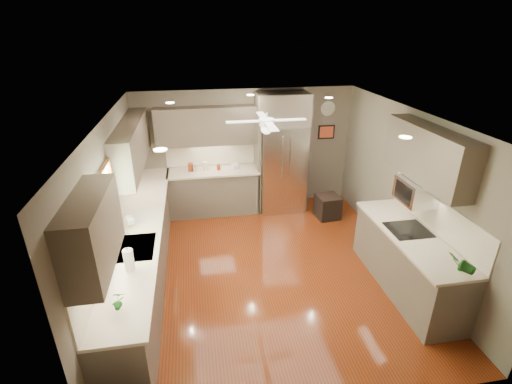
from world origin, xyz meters
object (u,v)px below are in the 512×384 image
object	(u,v)px
microwave	(416,191)
canister_a	(191,167)
paper_towel	(129,260)
bowl	(235,168)
canister_c	(205,166)
potted_plant_right	(461,263)
refrigerator	(282,155)
stool	(328,207)
canister_b	(195,168)
canister_d	(219,167)
soap_bottle	(130,219)
potted_plant_left	(117,300)

from	to	relation	value
microwave	canister_a	bearing A→B (deg)	138.90
canister_a	paper_towel	distance (m)	3.33
bowl	paper_towel	bearing A→B (deg)	-117.44
canister_c	potted_plant_right	distance (m)	4.87
potted_plant_right	refrigerator	bearing A→B (deg)	107.20
canister_c	stool	world-z (taller)	canister_c
canister_b	canister_d	xyz separation A→B (m)	(0.48, -0.00, -0.01)
soap_bottle	potted_plant_left	bearing A→B (deg)	-86.23
canister_c	canister_b	bearing A→B (deg)	-174.92
canister_c	refrigerator	bearing A→B (deg)	-2.03
microwave	canister_d	bearing A→B (deg)	133.82
paper_towel	canister_c	bearing A→B (deg)	71.81
potted_plant_right	paper_towel	bearing A→B (deg)	168.65
canister_c	paper_towel	size ratio (longest dim) A/B	0.61
canister_b	bowl	distance (m)	0.81
canister_d	stool	distance (m)	2.38
potted_plant_left	microwave	xyz separation A→B (m)	(3.97, 1.16, 0.41)
canister_a	paper_towel	size ratio (longest dim) A/B	0.58
potted_plant_right	microwave	distance (m)	1.29
canister_a	refrigerator	distance (m)	1.87
soap_bottle	refrigerator	size ratio (longest dim) A/B	0.08
canister_c	canister_d	bearing A→B (deg)	-4.58
canister_a	canister_b	xyz separation A→B (m)	(0.08, -0.04, -0.01)
soap_bottle	bowl	bearing A→B (deg)	48.87
refrigerator	stool	size ratio (longest dim) A/B	4.90
canister_c	canister_d	xyz separation A→B (m)	(0.26, -0.02, -0.03)
canister_a	canister_c	size ratio (longest dim) A/B	0.96
potted_plant_right	stool	world-z (taller)	potted_plant_right
canister_a	canister_d	world-z (taller)	canister_a
stool	potted_plant_left	bearing A→B (deg)	-137.08
canister_c	potted_plant_left	bearing A→B (deg)	-105.36
soap_bottle	stool	bearing A→B (deg)	21.49
microwave	paper_towel	distance (m)	4.00
canister_c	potted_plant_left	size ratio (longest dim) A/B	0.68
soap_bottle	microwave	distance (m)	4.17
canister_b	stool	xyz separation A→B (m)	(2.64, -0.65, -0.77)
canister_a	microwave	distance (m)	4.26
canister_b	soap_bottle	distance (m)	2.30
potted_plant_right	paper_towel	distance (m)	3.92
canister_d	potted_plant_right	bearing A→B (deg)	-57.56
potted_plant_left	canister_b	bearing A→B (deg)	77.54
canister_a	refrigerator	world-z (taller)	refrigerator
refrigerator	canister_c	bearing A→B (deg)	177.97
canister_b	stool	bearing A→B (deg)	-13.81
canister_a	refrigerator	bearing A→B (deg)	-2.34
canister_a	stool	bearing A→B (deg)	-14.21
canister_c	bowl	bearing A→B (deg)	-4.32
paper_towel	potted_plant_left	bearing A→B (deg)	-91.69
microwave	potted_plant_right	bearing A→B (deg)	-95.01
canister_a	canister_d	distance (m)	0.56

